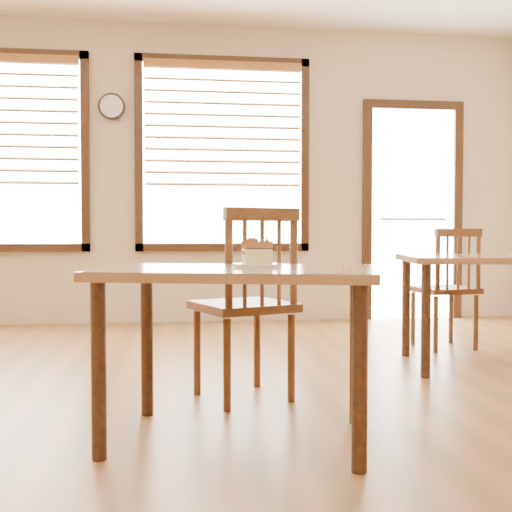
{
  "coord_description": "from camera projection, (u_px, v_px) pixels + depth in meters",
  "views": [
    {
      "loc": [
        -0.2,
        -2.52,
        0.9
      ],
      "look_at": [
        0.16,
        0.27,
        0.8
      ],
      "focal_mm": 45.0,
      "sensor_mm": 36.0,
      "label": 1
    }
  ],
  "objects": [
    {
      "name": "ground",
      "position": [
        226.0,
        458.0,
        2.56
      ],
      "size": [
        8.0,
        8.0,
        0.0
      ],
      "primitive_type": "plane",
      "color": "#95542B"
    },
    {
      "name": "window_right",
      "position": [
        223.0,
        143.0,
        6.47
      ],
      "size": [
        1.76,
        0.1,
        1.96
      ],
      "color": "white",
      "rests_on": "room_shell"
    },
    {
      "name": "entry_door",
      "position": [
        412.0,
        205.0,
        6.75
      ],
      "size": [
        1.08,
        0.06,
        2.29
      ],
      "color": "white",
      "rests_on": "ground"
    },
    {
      "name": "wall_clock",
      "position": [
        112.0,
        106.0,
        6.3
      ],
      "size": [
        0.26,
        0.05,
        0.26
      ],
      "color": "black",
      "rests_on": "room_shell"
    },
    {
      "name": "cafe_table_main",
      "position": [
        239.0,
        292.0,
        2.77
      ],
      "size": [
        1.32,
        1.05,
        0.75
      ],
      "rotation": [
        0.0,
        0.0,
        -0.26
      ],
      "color": "#9D653D",
      "rests_on": "ground"
    },
    {
      "name": "cafe_chair_main",
      "position": [
        247.0,
        303.0,
        3.44
      ],
      "size": [
        0.61,
        0.61,
        1.04
      ],
      "rotation": [
        0.0,
        0.0,
        3.51
      ],
      "color": "#5E2F1A",
      "rests_on": "ground"
    },
    {
      "name": "cafe_table_second",
      "position": [
        501.0,
        269.0,
        4.29
      ],
      "size": [
        1.4,
        1.07,
        0.75
      ],
      "rotation": [
        0.0,
        0.0,
        -0.19
      ],
      "color": "#9D653D",
      "rests_on": "ground"
    },
    {
      "name": "cafe_chair_second",
      "position": [
        447.0,
        288.0,
        4.99
      ],
      "size": [
        0.48,
        0.48,
        0.95
      ],
      "rotation": [
        0.0,
        0.0,
        3.28
      ],
      "color": "#5E2F1A",
      "rests_on": "ground"
    },
    {
      "name": "plate",
      "position": [
        257.0,
        266.0,
        2.79
      ],
      "size": [
        0.22,
        0.22,
        0.02
      ],
      "color": "white",
      "rests_on": "cafe_table_main"
    },
    {
      "name": "cake_slice",
      "position": [
        256.0,
        251.0,
        2.79
      ],
      "size": [
        0.14,
        0.1,
        0.11
      ],
      "rotation": [
        0.0,
        0.0,
        0.13
      ],
      "color": "#FFE490",
      "rests_on": "plate"
    }
  ]
}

